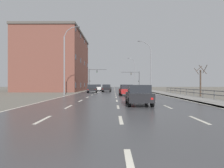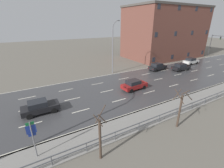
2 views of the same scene
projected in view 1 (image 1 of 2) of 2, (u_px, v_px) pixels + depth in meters
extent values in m
cube|color=#666056|center=(115.00, 91.00, 50.05)|extent=(160.00, 160.00, 0.12)
cube|color=#3D3D3F|center=(115.00, 90.00, 62.05)|extent=(14.00, 120.00, 0.02)
cube|color=beige|center=(43.00, 120.00, 9.47)|extent=(0.16, 2.20, 0.01)
cube|color=beige|center=(69.00, 107.00, 14.87)|extent=(0.16, 2.20, 0.01)
cube|color=beige|center=(81.00, 101.00, 20.27)|extent=(0.16, 2.20, 0.01)
cube|color=beige|center=(88.00, 97.00, 25.67)|extent=(0.16, 2.20, 0.01)
cube|color=beige|center=(92.00, 95.00, 31.07)|extent=(0.16, 2.20, 0.01)
cube|color=beige|center=(95.00, 93.00, 36.47)|extent=(0.16, 2.20, 0.01)
cube|color=beige|center=(98.00, 92.00, 41.87)|extent=(0.16, 2.20, 0.01)
cube|color=beige|center=(99.00, 91.00, 47.27)|extent=(0.16, 2.20, 0.01)
cube|color=beige|center=(101.00, 91.00, 52.67)|extent=(0.16, 2.20, 0.01)
cube|color=beige|center=(102.00, 90.00, 58.07)|extent=(0.16, 2.20, 0.01)
cube|color=beige|center=(103.00, 90.00, 63.47)|extent=(0.16, 2.20, 0.01)
cube|color=beige|center=(104.00, 89.00, 68.87)|extent=(0.16, 2.20, 0.01)
cube|color=beige|center=(104.00, 89.00, 74.27)|extent=(0.16, 2.20, 0.01)
cube|color=beige|center=(105.00, 88.00, 79.67)|extent=(0.16, 2.20, 0.01)
cube|color=beige|center=(106.00, 88.00, 85.07)|extent=(0.16, 2.20, 0.01)
cube|color=beige|center=(106.00, 88.00, 90.47)|extent=(0.16, 2.20, 0.01)
cube|color=beige|center=(106.00, 88.00, 95.87)|extent=(0.16, 2.20, 0.01)
cube|color=beige|center=(107.00, 88.00, 101.27)|extent=(0.16, 2.20, 0.01)
cube|color=beige|center=(107.00, 87.00, 106.67)|extent=(0.16, 2.20, 0.01)
cube|color=beige|center=(107.00, 87.00, 112.07)|extent=(0.16, 2.20, 0.01)
cube|color=beige|center=(108.00, 87.00, 117.47)|extent=(0.16, 2.20, 0.01)
cube|color=beige|center=(131.00, 167.00, 4.05)|extent=(0.16, 2.20, 0.01)
cube|color=beige|center=(121.00, 120.00, 9.45)|extent=(0.16, 2.20, 0.01)
cube|color=beige|center=(118.00, 107.00, 14.85)|extent=(0.16, 2.20, 0.01)
cube|color=beige|center=(117.00, 101.00, 20.25)|extent=(0.16, 2.20, 0.01)
cube|color=beige|center=(116.00, 97.00, 25.65)|extent=(0.16, 2.20, 0.01)
cube|color=beige|center=(116.00, 95.00, 31.05)|extent=(0.16, 2.20, 0.01)
cube|color=beige|center=(115.00, 93.00, 36.45)|extent=(0.16, 2.20, 0.01)
cube|color=beige|center=(115.00, 92.00, 41.85)|extent=(0.16, 2.20, 0.01)
cube|color=beige|center=(115.00, 91.00, 47.25)|extent=(0.16, 2.20, 0.01)
cube|color=beige|center=(115.00, 91.00, 52.65)|extent=(0.16, 2.20, 0.01)
cube|color=beige|center=(115.00, 90.00, 58.05)|extent=(0.16, 2.20, 0.01)
cube|color=beige|center=(114.00, 90.00, 63.45)|extent=(0.16, 2.20, 0.01)
cube|color=beige|center=(114.00, 89.00, 68.85)|extent=(0.16, 2.20, 0.01)
cube|color=beige|center=(114.00, 89.00, 74.25)|extent=(0.16, 2.20, 0.01)
cube|color=beige|center=(114.00, 88.00, 79.65)|extent=(0.16, 2.20, 0.01)
cube|color=beige|center=(114.00, 88.00, 85.05)|extent=(0.16, 2.20, 0.01)
cube|color=beige|center=(114.00, 88.00, 90.45)|extent=(0.16, 2.20, 0.01)
cube|color=beige|center=(114.00, 88.00, 95.85)|extent=(0.16, 2.20, 0.01)
cube|color=beige|center=(114.00, 88.00, 101.25)|extent=(0.16, 2.20, 0.01)
cube|color=beige|center=(114.00, 87.00, 106.65)|extent=(0.16, 2.20, 0.01)
cube|color=beige|center=(114.00, 87.00, 112.05)|extent=(0.16, 2.20, 0.01)
cube|color=beige|center=(114.00, 87.00, 117.45)|extent=(0.16, 2.20, 0.01)
cube|color=beige|center=(199.00, 120.00, 9.43)|extent=(0.16, 2.20, 0.01)
cube|color=beige|center=(168.00, 107.00, 14.83)|extent=(0.16, 2.20, 0.01)
cube|color=beige|center=(153.00, 101.00, 20.23)|extent=(0.16, 2.20, 0.01)
cube|color=beige|center=(145.00, 97.00, 25.63)|extent=(0.16, 2.20, 0.01)
cube|color=beige|center=(139.00, 95.00, 31.03)|extent=(0.16, 2.20, 0.01)
cube|color=beige|center=(135.00, 93.00, 36.43)|extent=(0.16, 2.20, 0.01)
cube|color=beige|center=(133.00, 92.00, 41.83)|extent=(0.16, 2.20, 0.01)
cube|color=beige|center=(130.00, 91.00, 47.23)|extent=(0.16, 2.20, 0.01)
cube|color=beige|center=(129.00, 91.00, 52.63)|extent=(0.16, 2.20, 0.01)
cube|color=beige|center=(127.00, 90.00, 58.02)|extent=(0.16, 2.20, 0.01)
cube|color=beige|center=(126.00, 90.00, 63.42)|extent=(0.16, 2.20, 0.01)
cube|color=beige|center=(125.00, 89.00, 68.82)|extent=(0.16, 2.20, 0.01)
cube|color=beige|center=(124.00, 89.00, 74.22)|extent=(0.16, 2.20, 0.01)
cube|color=beige|center=(123.00, 88.00, 79.62)|extent=(0.16, 2.20, 0.01)
cube|color=beige|center=(123.00, 88.00, 85.02)|extent=(0.16, 2.20, 0.01)
cube|color=beige|center=(122.00, 88.00, 90.42)|extent=(0.16, 2.20, 0.01)
cube|color=beige|center=(122.00, 88.00, 95.82)|extent=(0.16, 2.20, 0.01)
cube|color=beige|center=(121.00, 88.00, 101.22)|extent=(0.16, 2.20, 0.01)
cube|color=beige|center=(121.00, 87.00, 106.62)|extent=(0.16, 2.20, 0.01)
cube|color=beige|center=(121.00, 87.00, 112.02)|extent=(0.16, 2.20, 0.01)
cube|color=beige|center=(120.00, 87.00, 117.42)|extent=(0.16, 2.20, 0.01)
cube|color=beige|center=(138.00, 90.00, 62.00)|extent=(0.16, 120.00, 0.01)
cube|color=beige|center=(91.00, 90.00, 62.09)|extent=(0.16, 120.00, 0.01)
cube|color=gray|center=(143.00, 90.00, 61.99)|extent=(3.00, 120.00, 0.12)
cube|color=slate|center=(138.00, 90.00, 62.00)|extent=(0.16, 120.00, 0.12)
cube|color=#515459|center=(208.00, 90.00, 22.51)|extent=(0.06, 34.72, 0.08)
cube|color=#515459|center=(208.00, 94.00, 22.51)|extent=(0.06, 34.72, 0.08)
cylinder|color=#515459|center=(214.00, 95.00, 21.18)|extent=(0.07, 0.07, 1.00)
cylinder|color=#515459|center=(203.00, 94.00, 23.85)|extent=(0.07, 0.07, 1.00)
cylinder|color=#515459|center=(194.00, 93.00, 26.52)|extent=(0.07, 0.07, 1.00)
cylinder|color=#515459|center=(187.00, 92.00, 29.19)|extent=(0.07, 0.07, 1.00)
cylinder|color=#515459|center=(180.00, 92.00, 31.86)|extent=(0.07, 0.07, 1.00)
cylinder|color=#515459|center=(175.00, 91.00, 34.53)|extent=(0.07, 0.07, 1.00)
cylinder|color=#515459|center=(171.00, 91.00, 37.20)|extent=(0.07, 0.07, 1.00)
cylinder|color=#515459|center=(167.00, 90.00, 39.87)|extent=(0.07, 0.07, 1.00)
cylinder|color=slate|center=(151.00, 71.00, 44.44)|extent=(0.20, 0.20, 8.96)
cylinder|color=slate|center=(150.00, 47.00, 44.45)|extent=(0.57, 0.11, 1.06)
cylinder|color=slate|center=(146.00, 43.00, 44.46)|extent=(0.98, 0.11, 0.73)
cylinder|color=slate|center=(142.00, 41.00, 44.46)|extent=(1.12, 0.11, 0.30)
cube|color=#333335|center=(139.00, 41.00, 44.47)|extent=(0.56, 0.24, 0.12)
cylinder|color=slate|center=(135.00, 76.00, 78.24)|extent=(0.20, 0.20, 9.66)
cylinder|color=slate|center=(134.00, 61.00, 78.25)|extent=(0.54, 0.11, 0.99)
cylinder|color=slate|center=(132.00, 59.00, 78.26)|extent=(0.92, 0.11, 0.69)
cylinder|color=slate|center=(130.00, 58.00, 78.26)|extent=(1.05, 0.11, 0.29)
cube|color=#333335|center=(128.00, 58.00, 78.27)|extent=(0.56, 0.24, 0.12)
cylinder|color=slate|center=(64.00, 66.00, 31.02)|extent=(0.20, 0.20, 8.67)
cylinder|color=slate|center=(66.00, 34.00, 31.03)|extent=(0.48, 0.11, 0.86)
cylinder|color=slate|center=(69.00, 29.00, 31.03)|extent=(0.79, 0.11, 0.60)
cylinder|color=slate|center=(75.00, 27.00, 31.02)|extent=(0.90, 0.11, 0.26)
cube|color=#333335|center=(78.00, 27.00, 31.02)|extent=(0.56, 0.24, 0.12)
cylinder|color=#38383A|center=(139.00, 80.00, 66.83)|extent=(0.18, 0.18, 5.72)
cylinder|color=#38383A|center=(130.00, 72.00, 66.85)|extent=(5.78, 0.12, 0.12)
cube|color=black|center=(131.00, 74.00, 66.85)|extent=(0.20, 0.28, 0.80)
sphere|color=#2D2D2D|center=(131.00, 73.00, 66.70)|extent=(0.14, 0.14, 0.14)
sphere|color=#F2AD19|center=(131.00, 74.00, 66.70)|extent=(0.14, 0.14, 0.14)
sphere|color=#2D2D2D|center=(131.00, 75.00, 66.70)|extent=(0.14, 0.14, 0.14)
cube|color=black|center=(139.00, 81.00, 66.78)|extent=(0.18, 0.12, 0.32)
cylinder|color=#38383A|center=(89.00, 79.00, 65.46)|extent=(0.18, 0.18, 6.44)
cylinder|color=#38383A|center=(98.00, 70.00, 65.44)|extent=(5.40, 0.12, 0.12)
cube|color=black|center=(97.00, 71.00, 65.44)|extent=(0.20, 0.28, 0.80)
sphere|color=#2D2D2D|center=(97.00, 70.00, 65.29)|extent=(0.14, 0.14, 0.14)
sphere|color=#2D2D2D|center=(97.00, 71.00, 65.29)|extent=(0.14, 0.14, 0.14)
sphere|color=green|center=(97.00, 72.00, 65.29)|extent=(0.14, 0.14, 0.14)
cube|color=black|center=(90.00, 81.00, 65.40)|extent=(0.18, 0.12, 0.32)
cube|color=black|center=(92.00, 89.00, 40.57)|extent=(1.91, 4.16, 0.64)
cube|color=black|center=(92.00, 86.00, 40.32)|extent=(1.63, 2.06, 0.60)
cube|color=slate|center=(92.00, 86.00, 41.27)|extent=(1.41, 0.13, 0.51)
cylinder|color=black|center=(97.00, 91.00, 41.87)|extent=(0.24, 0.67, 0.66)
cylinder|color=black|center=(89.00, 91.00, 41.82)|extent=(0.24, 0.67, 0.66)
cylinder|color=black|center=(96.00, 91.00, 39.32)|extent=(0.24, 0.67, 0.66)
cylinder|color=black|center=(87.00, 91.00, 39.28)|extent=(0.24, 0.67, 0.66)
cube|color=red|center=(88.00, 90.00, 38.52)|extent=(0.16, 0.05, 0.14)
cube|color=red|center=(95.00, 90.00, 38.56)|extent=(0.16, 0.05, 0.14)
cube|color=black|center=(107.00, 89.00, 44.83)|extent=(1.97, 4.18, 0.64)
cube|color=black|center=(107.00, 86.00, 44.58)|extent=(1.66, 2.08, 0.60)
cube|color=slate|center=(107.00, 86.00, 45.53)|extent=(1.41, 0.15, 0.51)
cylinder|color=black|center=(111.00, 90.00, 46.05)|extent=(0.25, 0.67, 0.66)
cylinder|color=black|center=(103.00, 90.00, 46.14)|extent=(0.25, 0.67, 0.66)
cylinder|color=black|center=(110.00, 90.00, 43.51)|extent=(0.25, 0.67, 0.66)
cylinder|color=black|center=(102.00, 90.00, 43.61)|extent=(0.25, 0.67, 0.66)
cube|color=red|center=(103.00, 89.00, 42.84)|extent=(0.16, 0.05, 0.14)
cube|color=red|center=(109.00, 89.00, 42.76)|extent=(0.16, 0.05, 0.14)
cube|color=black|center=(139.00, 97.00, 16.12)|extent=(1.76, 4.10, 0.64)
cube|color=black|center=(139.00, 89.00, 15.87)|extent=(1.56, 2.00, 0.60)
cube|color=slate|center=(138.00, 89.00, 16.82)|extent=(1.40, 0.08, 0.51)
cylinder|color=black|center=(147.00, 100.00, 17.38)|extent=(0.22, 0.66, 0.66)
cylinder|color=black|center=(127.00, 100.00, 17.39)|extent=(0.22, 0.66, 0.66)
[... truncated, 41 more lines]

